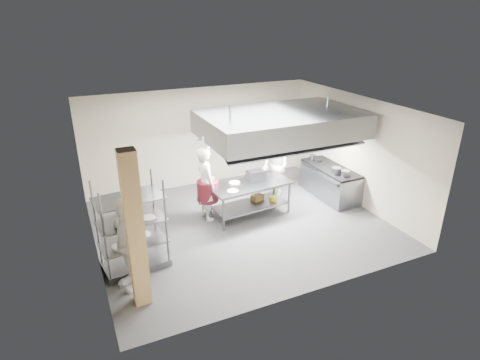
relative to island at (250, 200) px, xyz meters
name	(u,v)px	position (x,y,z in m)	size (l,w,h in m)	color
floor	(241,224)	(-0.44, -0.35, -0.46)	(7.00, 7.00, 0.00)	#323235
ceiling	(241,108)	(-0.44, -0.35, 2.54)	(7.00, 7.00, 0.00)	silver
wall_back	(200,137)	(-0.44, 2.65, 1.04)	(7.00, 7.00, 0.00)	tan
wall_left	(88,195)	(-3.94, -0.35, 1.04)	(6.00, 6.00, 0.00)	tan
wall_right	(356,151)	(3.06, -0.35, 1.04)	(6.00, 6.00, 0.00)	tan
column	(135,231)	(-3.34, -2.25, 1.04)	(0.30, 0.30, 3.00)	#E1B373
exhaust_hood	(281,124)	(0.86, 0.05, 1.94)	(4.00, 2.50, 0.60)	slate
hood_strip_a	(249,140)	(-0.04, 0.05, 1.62)	(1.60, 0.12, 0.04)	white
hood_strip_b	(310,132)	(1.76, 0.05, 1.62)	(1.60, 0.12, 0.04)	white
wall_shelf	(255,132)	(1.36, 2.49, 1.04)	(1.50, 0.28, 0.04)	slate
island	(250,200)	(0.00, 0.00, 0.00)	(2.13, 0.89, 0.91)	gray
island_worktop	(251,185)	(0.00, 0.00, 0.42)	(2.13, 0.89, 0.06)	slate
island_undershelf	(250,205)	(0.00, 0.00, -0.16)	(1.96, 0.80, 0.04)	slate
pass_rack	(132,225)	(-3.24, -1.09, 0.55)	(1.34, 0.78, 2.00)	slate
cooking_range	(329,183)	(2.64, 0.15, -0.04)	(0.80, 2.00, 0.84)	slate
range_top	(331,168)	(2.64, 0.15, 0.41)	(0.78, 1.96, 0.06)	black
chef_head	(206,184)	(-1.11, 0.34, 0.52)	(0.71, 0.47, 1.96)	silver
chef_line	(275,166)	(1.22, 0.89, 0.44)	(0.87, 0.68, 1.79)	white
chef_plating	(127,244)	(-3.44, -1.70, 0.50)	(1.12, 0.47, 1.92)	white
griddle	(256,176)	(0.25, 0.21, 0.57)	(0.46, 0.35, 0.22)	slate
wicker_basket	(257,198)	(0.29, 0.17, -0.07)	(0.32, 0.22, 0.14)	olive
stockpot	(336,171)	(2.46, -0.32, 0.54)	(0.26, 0.26, 0.18)	gray
plate_stack	(133,241)	(-3.24, -1.09, 0.18)	(0.28, 0.28, 0.05)	white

